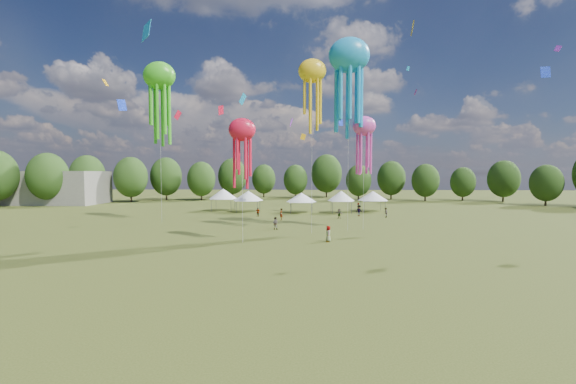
{
  "coord_description": "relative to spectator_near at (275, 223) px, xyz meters",
  "views": [
    {
      "loc": [
        -2.48,
        -13.27,
        7.47
      ],
      "look_at": [
        -3.65,
        15.0,
        6.0
      ],
      "focal_mm": 22.4,
      "sensor_mm": 36.0,
      "label": 1
    }
  ],
  "objects": [
    {
      "name": "spectators_far",
      "position": [
        9.71,
        11.73,
        0.03
      ],
      "size": [
        22.69,
        34.63,
        1.9
      ],
      "color": "gray",
      "rests_on": "ground"
    },
    {
      "name": "hangar",
      "position": [
        -65.86,
        37.96,
        3.17
      ],
      "size": [
        40.0,
        12.0,
        8.0
      ],
      "primitive_type": "cube",
      "color": "gray",
      "rests_on": "ground"
    },
    {
      "name": "spectator_near",
      "position": [
        0.0,
        0.0,
        0.0
      ],
      "size": [
        0.94,
        0.8,
        1.66
      ],
      "primitive_type": "imported",
      "rotation": [
        0.0,
        0.0,
        2.9
      ],
      "color": "gray",
      "rests_on": "ground"
    },
    {
      "name": "show_kites",
      "position": [
        -0.38,
        0.73,
        17.44
      ],
      "size": [
        33.36,
        17.87,
        24.7
      ],
      "color": "yellow",
      "rests_on": "ground"
    },
    {
      "name": "ground",
      "position": [
        6.14,
        -34.04,
        -0.83
      ],
      "size": [
        300.0,
        300.0,
        0.0
      ],
      "primitive_type": "plane",
      "color": "#384416",
      "rests_on": "ground"
    },
    {
      "name": "festival_tents",
      "position": [
        2.04,
        22.12,
        2.32
      ],
      "size": [
        35.3,
        8.64,
        4.44
      ],
      "color": "#47474C",
      "rests_on": "ground"
    },
    {
      "name": "treeline",
      "position": [
        2.28,
        28.48,
        5.71
      ],
      "size": [
        201.57,
        95.24,
        13.43
      ],
      "color": "#38281C",
      "rests_on": "ground"
    },
    {
      "name": "small_kites",
      "position": [
        5.47,
        8.59,
        27.83
      ],
      "size": [
        73.93,
        58.25,
        42.9
      ],
      "color": "yellow",
      "rests_on": "ground"
    }
  ]
}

